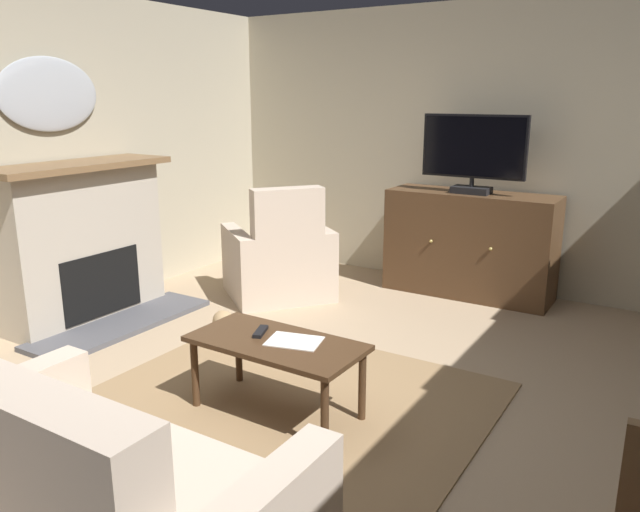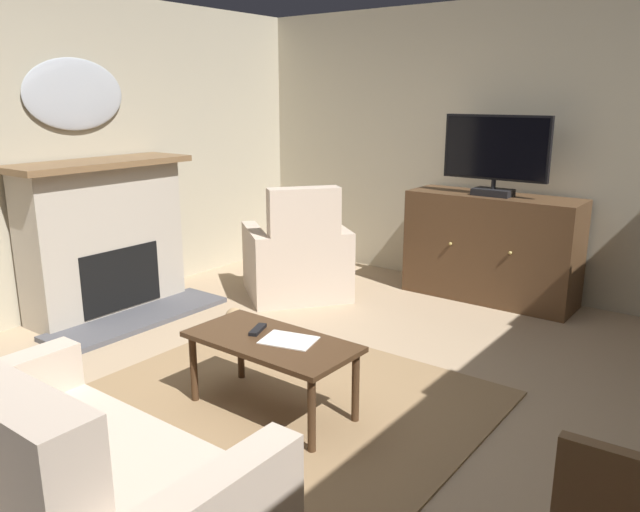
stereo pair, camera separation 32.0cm
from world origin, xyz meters
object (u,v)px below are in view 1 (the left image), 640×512
fireplace (84,246)px  armchair_angled_to_table (280,262)px  tv_remote (261,331)px  folded_newspaper (295,341)px  coffee_table (276,350)px  tv_cabinet (469,247)px  television (474,152)px  wall_mirror_oval (49,94)px  cat (226,325)px  sofa_floral (92,510)px

fireplace → armchair_angled_to_table: (1.03, 1.30, -0.28)m
tv_remote → folded_newspaper: size_ratio=0.57×
coffee_table → folded_newspaper: (0.10, 0.05, 0.06)m
tv_cabinet → coffee_table: size_ratio=1.49×
folded_newspaper → television: bearing=73.3°
wall_mirror_oval → tv_remote: size_ratio=5.29×
fireplace → coffee_table: fireplace is taller
fireplace → tv_remote: (2.14, -0.44, -0.15)m
coffee_table → tv_remote: bearing=161.7°
folded_newspaper → tv_remote: bearing=165.3°
television → cat: (-1.24, -1.95, -1.23)m
folded_newspaper → tv_cabinet: bearing=73.4°
tv_cabinet → tv_remote: bearing=-97.0°
wall_mirror_oval → tv_remote: (2.38, -0.44, -1.35)m
tv_cabinet → television: television is taller
wall_mirror_oval → cat: size_ratio=1.61×
folded_newspaper → armchair_angled_to_table: 2.20m
wall_mirror_oval → folded_newspaper: (2.62, -0.44, -1.35)m
fireplace → coffee_table: size_ratio=1.52×
fireplace → television: bearing=42.2°
tv_cabinet → coffee_table: (-0.19, -2.77, -0.05)m
tv_cabinet → wall_mirror_oval: bearing=-139.9°
tv_cabinet → cat: tv_cabinet is taller
fireplace → sofa_floral: bearing=-37.7°
wall_mirror_oval → sofa_floral: (2.70, -1.90, -1.50)m
television → cat: 2.62m
armchair_angled_to_table → folded_newspaper: bearing=-52.2°
tv_remote → cat: size_ratio=0.30×
television → folded_newspaper: bearing=-92.0°
tv_cabinet → sofa_floral: sofa_floral is taller
sofa_floral → cat: sofa_floral is taller
television → coffee_table: size_ratio=0.91×
wall_mirror_oval → tv_remote: wall_mirror_oval is taller
television → coffee_table: bearing=-94.0°
fireplace → armchair_angled_to_table: 1.68m
folded_newspaper → sofa_floral: sofa_floral is taller
television → folded_newspaper: size_ratio=3.10×
fireplace → tv_cabinet: size_ratio=1.02×
television → sofa_floral: television is taller
tv_cabinet → armchair_angled_to_table: bearing=-145.5°
tv_cabinet → coffee_table: bearing=-94.0°
tv_remote → folded_newspaper: 0.24m
fireplace → television: (2.47, 2.24, 0.71)m
wall_mirror_oval → sofa_floral: bearing=-35.1°
wall_mirror_oval → coffee_table: bearing=-10.9°
wall_mirror_oval → tv_remote: bearing=-10.4°
tv_remote → wall_mirror_oval: bearing=-121.7°
wall_mirror_oval → tv_cabinet: 3.80m
tv_cabinet → cat: bearing=-121.7°
wall_mirror_oval → cat: 2.29m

